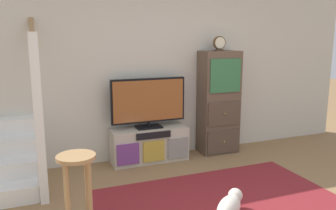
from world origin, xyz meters
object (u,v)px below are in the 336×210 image
object	(u,v)px
dog	(230,207)
side_cabinet	(219,103)
desk_clock	(219,44)
media_console	(150,145)
bar_stool_near	(77,176)
television	(149,102)

from	to	relation	value
dog	side_cabinet	bearing A→B (deg)	63.92
desk_clock	dog	distance (m)	2.50
media_console	side_cabinet	size ratio (longest dim) A/B	0.71
desk_clock	side_cabinet	bearing A→B (deg)	27.92
bar_stool_near	side_cabinet	bearing A→B (deg)	34.14
side_cabinet	desk_clock	bearing A→B (deg)	-152.08
dog	bar_stool_near	bearing A→B (deg)	170.10
bar_stool_near	desk_clock	bearing A→B (deg)	34.21
television	bar_stool_near	world-z (taller)	television
bar_stool_near	media_console	bearing A→B (deg)	52.64
dog	television	bearing A→B (deg)	97.30
dog	media_console	bearing A→B (deg)	97.39
television	bar_stool_near	size ratio (longest dim) A/B	1.43
television	bar_stool_near	distance (m)	1.98
media_console	television	world-z (taller)	television
television	side_cabinet	size ratio (longest dim) A/B	0.69
media_console	desk_clock	world-z (taller)	desk_clock
media_console	side_cabinet	bearing A→B (deg)	0.52
television	media_console	bearing A→B (deg)	-90.00
television	desk_clock	size ratio (longest dim) A/B	5.01
television	dog	world-z (taller)	television
media_console	dog	size ratio (longest dim) A/B	2.34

